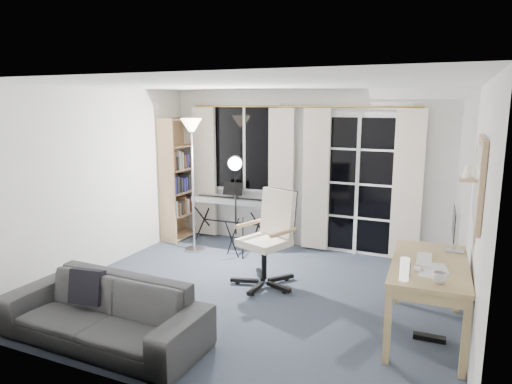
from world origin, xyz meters
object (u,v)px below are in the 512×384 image
(desk, at_px, (429,272))
(mug, at_px, (440,277))
(bookshelf, at_px, (180,181))
(studio_light, at_px, (235,175))
(office_chair, at_px, (272,229))
(sofa, at_px, (103,302))
(torchiere_lamp, at_px, (192,145))
(keyboard_piano, at_px, (230,201))
(monitor, at_px, (456,225))

(desk, bearing_deg, mug, -81.09)
(bookshelf, bearing_deg, mug, -29.22)
(studio_light, height_order, office_chair, studio_light)
(bookshelf, distance_m, sofa, 3.55)
(bookshelf, relative_size, desk, 1.42)
(torchiere_lamp, bearing_deg, mug, -27.51)
(desk, bearing_deg, keyboard_piano, 145.78)
(bookshelf, distance_m, mug, 4.77)
(monitor, height_order, sofa, monitor)
(studio_light, height_order, sofa, studio_light)
(torchiere_lamp, bearing_deg, office_chair, -24.45)
(bookshelf, height_order, monitor, bookshelf)
(studio_light, xyz_separation_m, sofa, (-0.08, -2.60, -0.82))
(keyboard_piano, xyz_separation_m, sofa, (0.32, -3.25, -0.29))
(studio_light, relative_size, office_chair, 1.29)
(office_chair, distance_m, sofa, 2.17)
(desk, distance_m, mug, 0.53)
(office_chair, xyz_separation_m, desk, (1.84, -0.61, -0.05))
(bookshelf, xyz_separation_m, keyboard_piano, (0.94, -0.02, -0.25))
(monitor, distance_m, mug, 0.98)
(bookshelf, relative_size, monitor, 3.75)
(torchiere_lamp, xyz_separation_m, sofa, (0.64, -2.66, -1.21))
(bookshelf, bearing_deg, desk, -24.32)
(keyboard_piano, xyz_separation_m, office_chair, (1.22, -1.29, 0.01))
(torchiere_lamp, bearing_deg, studio_light, -4.17)
(torchiere_lamp, distance_m, desk, 3.75)
(office_chair, bearing_deg, keyboard_piano, 153.89)
(bookshelf, bearing_deg, studio_light, -24.86)
(office_chair, distance_m, mug, 2.24)
(bookshelf, relative_size, sofa, 0.99)
(torchiere_lamp, height_order, mug, torchiere_lamp)
(keyboard_piano, distance_m, studio_light, 0.93)
(sofa, bearing_deg, bookshelf, 112.42)
(studio_light, xyz_separation_m, monitor, (2.85, -0.81, -0.21))
(torchiere_lamp, bearing_deg, keyboard_piano, 61.66)
(keyboard_piano, bearing_deg, monitor, -25.58)
(desk, bearing_deg, studio_light, 152.20)
(office_chair, distance_m, monitor, 2.07)
(bookshelf, xyz_separation_m, sofa, (1.26, -3.27, -0.55))
(studio_light, distance_m, office_chair, 1.17)
(torchiere_lamp, relative_size, mug, 16.60)
(mug, bearing_deg, bookshelf, 149.42)
(desk, relative_size, monitor, 2.64)
(office_chair, relative_size, sofa, 0.59)
(keyboard_piano, bearing_deg, bookshelf, 177.00)
(bookshelf, bearing_deg, monitor, -18.00)
(desk, distance_m, sofa, 3.06)
(bookshelf, distance_m, keyboard_piano, 0.97)
(office_chair, bearing_deg, mug, -9.46)
(keyboard_piano, height_order, desk, keyboard_piano)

